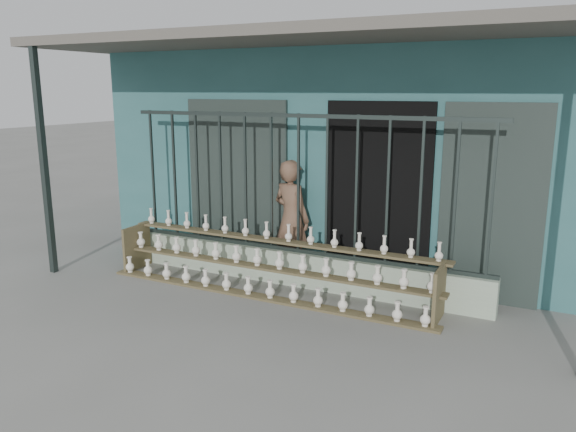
% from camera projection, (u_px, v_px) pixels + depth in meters
% --- Properties ---
extents(ground, '(60.00, 60.00, 0.00)m').
position_uv_depth(ground, '(249.00, 320.00, 6.33)').
color(ground, slate).
extents(workshop_building, '(7.40, 6.60, 3.21)m').
position_uv_depth(workshop_building, '(371.00, 144.00, 9.66)').
color(workshop_building, '#306365').
rests_on(workshop_building, ground).
extents(parapet_wall, '(5.00, 0.20, 0.45)m').
position_uv_depth(parapet_wall, '(298.00, 269.00, 7.41)').
color(parapet_wall, '#AEC2A6').
rests_on(parapet_wall, ground).
extents(security_fence, '(5.00, 0.04, 1.80)m').
position_uv_depth(security_fence, '(298.00, 185.00, 7.16)').
color(security_fence, '#283330').
rests_on(security_fence, parapet_wall).
extents(shelf_rack, '(4.50, 0.68, 0.85)m').
position_uv_depth(shelf_rack, '(268.00, 265.00, 7.12)').
color(shelf_rack, brown).
rests_on(shelf_rack, ground).
extents(elderly_woman, '(0.68, 0.55, 1.62)m').
position_uv_depth(elderly_woman, '(291.00, 219.00, 7.67)').
color(elderly_woman, brown).
rests_on(elderly_woman, ground).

